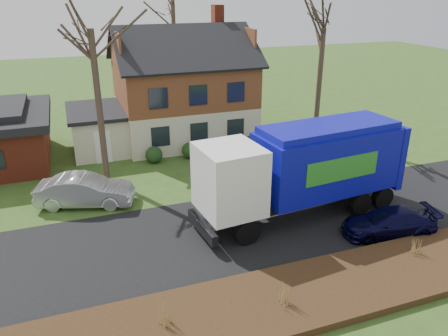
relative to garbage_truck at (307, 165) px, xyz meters
name	(u,v)px	position (x,y,z in m)	size (l,w,h in m)	color
ground	(223,233)	(-4.36, -0.33, -2.59)	(120.00, 120.00, 0.00)	#324C19
road	(223,232)	(-4.36, -0.33, -2.58)	(80.00, 7.00, 0.02)	black
mulch_verge	(274,302)	(-4.36, -5.63, -2.44)	(80.00, 3.50, 0.30)	black
main_house	(176,84)	(-2.87, 13.58, 1.44)	(12.95, 8.95, 9.26)	beige
garbage_truck	(307,165)	(0.00, 0.00, 0.00)	(10.71, 3.81, 4.50)	black
silver_sedan	(85,191)	(-10.05, 4.70, -1.79)	(1.69, 4.85, 1.60)	#B3B7BB
navy_wagon	(389,222)	(2.62, -3.01, -1.98)	(1.72, 4.23, 1.23)	black
tree_front_west	(87,2)	(-8.72, 7.47, 7.11)	(3.96, 3.96, 11.78)	#453329
tree_front_east	(325,8)	(6.53, 9.87, 6.55)	(4.05, 4.05, 11.25)	#423327
grass_clump_west	(164,313)	(-8.27, -5.56, -1.81)	(0.36, 0.30, 0.96)	olive
grass_clump_mid	(285,293)	(-4.15, -6.00, -1.81)	(0.34, 0.28, 0.96)	#A48448
grass_clump_east	(416,244)	(2.32, -5.01, -1.87)	(0.34, 0.28, 0.85)	olive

